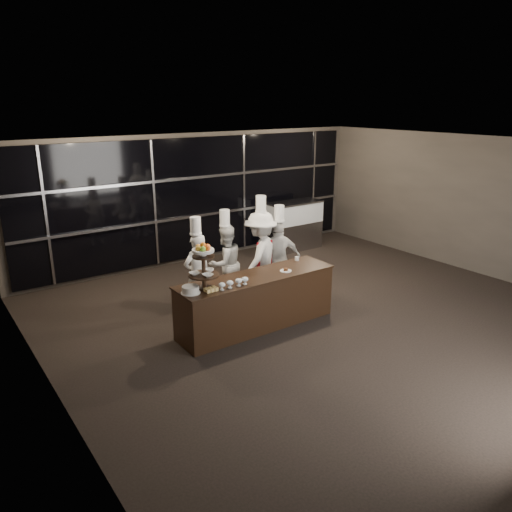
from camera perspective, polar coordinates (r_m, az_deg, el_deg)
room at (r=8.07m, az=11.19°, el=1.15°), size 10.00×10.00×10.00m
window_wall at (r=11.90m, az=-6.30°, el=6.63°), size 8.60×0.10×2.80m
buffet_counter at (r=8.46m, az=0.07°, el=-5.16°), size 2.84×0.74×0.92m
display_stand at (r=7.66m, az=-6.03°, el=-0.77°), size 0.48×0.48×0.74m
compotes at (r=7.79m, az=-2.54°, el=-3.00°), size 0.54×0.11×0.12m
layer_cake at (r=7.62m, az=-7.50°, el=-3.84°), size 0.30×0.30×0.11m
pastry_squares at (r=7.66m, az=-5.17°, el=-3.83°), size 0.19×0.12×0.05m
small_plate at (r=8.53m, az=3.42°, el=-1.64°), size 0.20×0.20×0.05m
chef_cup at (r=9.10m, az=4.70°, el=-0.28°), size 0.08×0.08×0.07m
display_case at (r=12.87m, az=4.40°, el=3.79°), size 1.44×0.63×1.24m
chef_a at (r=8.93m, az=-6.73°, el=-1.88°), size 0.58×0.41×1.79m
chef_b at (r=9.47m, az=-3.50°, el=-0.78°), size 0.76×0.62×1.79m
chef_c at (r=9.48m, az=0.55°, el=0.01°), size 1.29×1.11×2.04m
chef_d at (r=9.67m, az=2.60°, el=-0.24°), size 0.96×0.63×1.82m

